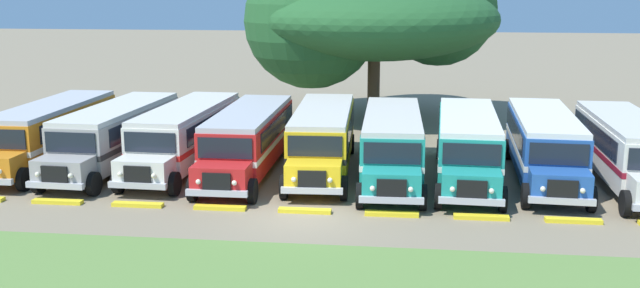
{
  "coord_description": "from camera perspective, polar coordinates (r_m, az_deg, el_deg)",
  "views": [
    {
      "loc": [
        3.7,
        -25.36,
        8.38
      ],
      "look_at": [
        0.0,
        5.41,
        1.6
      ],
      "focal_mm": 40.97,
      "sensor_mm": 36.0,
      "label": 1
    }
  ],
  "objects": [
    {
      "name": "parked_bus_slot_5",
      "position": [
        32.42,
        5.66,
        0.17
      ],
      "size": [
        2.87,
        10.86,
        2.82
      ],
      "rotation": [
        0.0,
        0.0,
        -1.55
      ],
      "color": "teal",
      "rests_on": "ground_plane"
    },
    {
      "name": "curb_wheelstop_7",
      "position": [
        27.93,
        19.18,
        -5.67
      ],
      "size": [
        2.0,
        0.36,
        0.15
      ],
      "primitive_type": "cube",
      "color": "yellow",
      "rests_on": "ground_plane"
    },
    {
      "name": "parked_bus_slot_8",
      "position": [
        33.84,
        22.85,
        -0.23
      ],
      "size": [
        2.87,
        10.86,
        2.82
      ],
      "rotation": [
        0.0,
        0.0,
        -1.59
      ],
      "color": "silver",
      "rests_on": "ground_plane"
    },
    {
      "name": "parked_bus_slot_7",
      "position": [
        33.57,
        17.11,
        0.1
      ],
      "size": [
        3.18,
        10.91,
        2.82
      ],
      "rotation": [
        0.0,
        0.0,
        -1.63
      ],
      "color": "#23519E",
      "rests_on": "ground_plane"
    },
    {
      "name": "ground_plane",
      "position": [
        26.97,
        -1.38,
        -5.77
      ],
      "size": [
        220.0,
        220.0,
        0.0
      ],
      "primitive_type": "plane",
      "color": "#84755B"
    },
    {
      "name": "broad_shade_tree",
      "position": [
        46.35,
        4.03,
        9.92
      ],
      "size": [
        15.48,
        15.32,
        10.57
      ],
      "color": "brown",
      "rests_on": "ground_plane"
    },
    {
      "name": "curb_wheelstop_1",
      "position": [
        30.41,
        -19.81,
        -4.26
      ],
      "size": [
        2.0,
        0.36,
        0.15
      ],
      "primitive_type": "cube",
      "color": "yellow",
      "rests_on": "ground_plane"
    },
    {
      "name": "curb_wheelstop_4",
      "position": [
        27.51,
        -1.2,
        -5.23
      ],
      "size": [
        2.0,
        0.36,
        0.15
      ],
      "primitive_type": "cube",
      "color": "yellow",
      "rests_on": "ground_plane"
    },
    {
      "name": "parked_bus_slot_2",
      "position": [
        34.74,
        -10.43,
        0.85
      ],
      "size": [
        3.08,
        10.89,
        2.82
      ],
      "rotation": [
        0.0,
        0.0,
        -1.61
      ],
      "color": "silver",
      "rests_on": "ground_plane"
    },
    {
      "name": "parked_bus_slot_4",
      "position": [
        33.51,
        0.22,
        0.63
      ],
      "size": [
        3.07,
        10.89,
        2.82
      ],
      "rotation": [
        0.0,
        0.0,
        -1.53
      ],
      "color": "yellow",
      "rests_on": "ground_plane"
    },
    {
      "name": "curb_wheelstop_2",
      "position": [
        29.12,
        -14.05,
        -4.61
      ],
      "size": [
        2.0,
        0.36,
        0.15
      ],
      "primitive_type": "cube",
      "color": "yellow",
      "rests_on": "ground_plane"
    },
    {
      "name": "curb_wheelstop_6",
      "position": [
        27.41,
        12.49,
        -5.6
      ],
      "size": [
        2.0,
        0.36,
        0.15
      ],
      "primitive_type": "cube",
      "color": "yellow",
      "rests_on": "ground_plane"
    },
    {
      "name": "parked_bus_slot_6",
      "position": [
        32.71,
        11.46,
        0.09
      ],
      "size": [
        3.09,
        10.89,
        2.82
      ],
      "rotation": [
        0.0,
        0.0,
        -1.62
      ],
      "color": "teal",
      "rests_on": "ground_plane"
    },
    {
      "name": "parked_bus_slot_0",
      "position": [
        37.15,
        -20.29,
        1.02
      ],
      "size": [
        2.68,
        10.84,
        2.82
      ],
      "rotation": [
        0.0,
        0.0,
        -1.57
      ],
      "color": "orange",
      "rests_on": "ground_plane"
    },
    {
      "name": "parked_bus_slot_3",
      "position": [
        33.3,
        -5.61,
        0.5
      ],
      "size": [
        2.69,
        10.84,
        2.82
      ],
      "rotation": [
        0.0,
        0.0,
        -1.57
      ],
      "color": "red",
      "rests_on": "ground_plane"
    },
    {
      "name": "parked_bus_slot_1",
      "position": [
        35.47,
        -15.6,
        0.83
      ],
      "size": [
        3.1,
        10.89,
        2.82
      ],
      "rotation": [
        0.0,
        0.0,
        -1.62
      ],
      "color": "#9E9993",
      "rests_on": "ground_plane"
    },
    {
      "name": "curb_wheelstop_3",
      "position": [
        28.14,
        -7.81,
        -4.94
      ],
      "size": [
        2.0,
        0.36,
        0.15
      ],
      "primitive_type": "cube",
      "color": "yellow",
      "rests_on": "ground_plane"
    },
    {
      "name": "curb_wheelstop_5",
      "position": [
        27.27,
        5.63,
        -5.45
      ],
      "size": [
        2.0,
        0.36,
        0.15
      ],
      "primitive_type": "cube",
      "color": "yellow",
      "rests_on": "ground_plane"
    }
  ]
}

